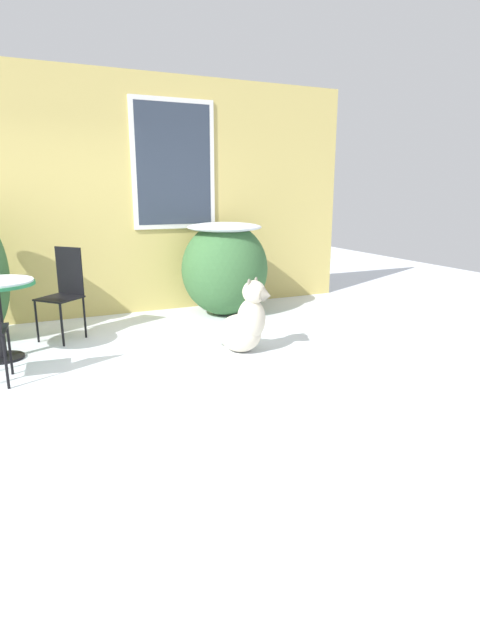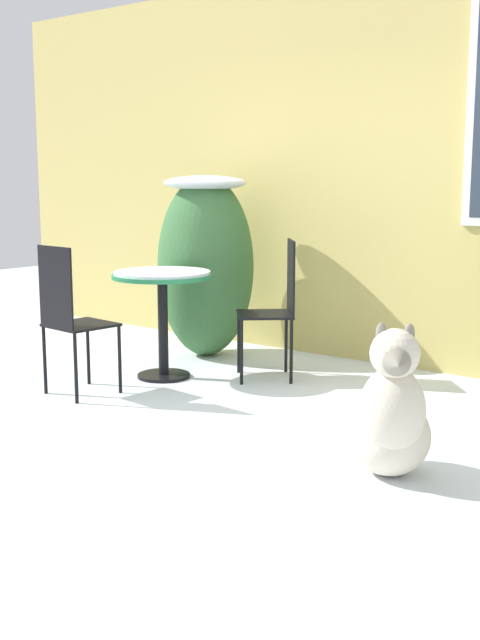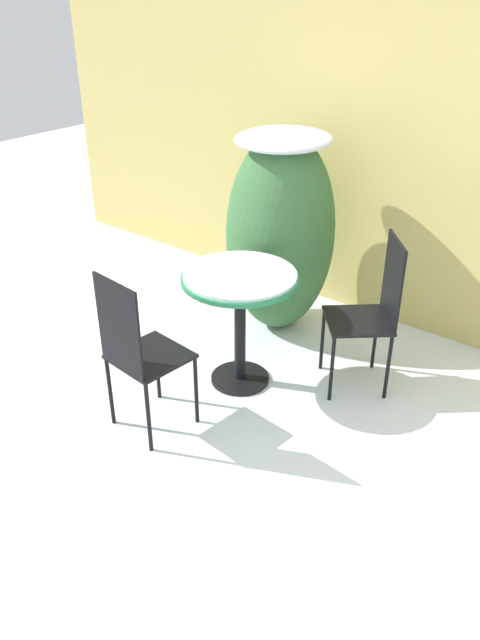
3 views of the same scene
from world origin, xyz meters
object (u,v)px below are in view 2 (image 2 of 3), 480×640
object	(u,v)px
patio_table	(162,292)
dog	(391,419)
patio_chair_far_side	(71,315)
patio_chair_near_table	(276,303)

from	to	relation	value
patio_table	dog	world-z (taller)	patio_table
patio_table	patio_chair_far_side	world-z (taller)	patio_chair_far_side
patio_chair_far_side	dog	size ratio (longest dim) A/B	1.29
patio_table	patio_chair_far_side	size ratio (longest dim) A/B	0.78
patio_chair_near_table	patio_chair_far_side	size ratio (longest dim) A/B	1.00
patio_chair_near_table	patio_chair_far_side	world-z (taller)	same
patio_chair_near_table	dog	distance (m)	2.10
patio_table	dog	size ratio (longest dim) A/B	1.00
patio_table	dog	distance (m)	2.46
patio_table	patio_chair_near_table	distance (m)	0.84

